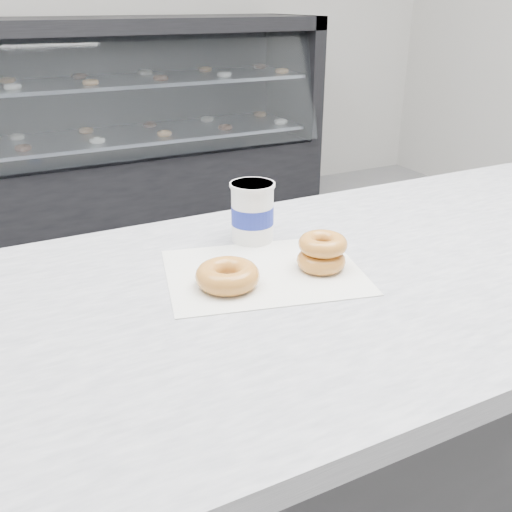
{
  "coord_description": "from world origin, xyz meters",
  "views": [
    {
      "loc": [
        -0.85,
        -1.35,
        1.34
      ],
      "look_at": [
        -0.44,
        -0.53,
        0.93
      ],
      "focal_mm": 40.0,
      "sensor_mm": 36.0,
      "label": 1
    }
  ],
  "objects_px": {
    "donut_single": "(228,276)",
    "coffee_cup": "(252,212)",
    "counter": "(437,418)",
    "display_case": "(126,150)",
    "donut_stack": "(322,252)"
  },
  "relations": [
    {
      "from": "donut_single",
      "to": "coffee_cup",
      "type": "distance_m",
      "value": 0.21
    },
    {
      "from": "donut_stack",
      "to": "coffee_cup",
      "type": "xyz_separation_m",
      "value": [
        -0.05,
        0.17,
        0.03
      ]
    },
    {
      "from": "donut_single",
      "to": "coffee_cup",
      "type": "xyz_separation_m",
      "value": [
        0.13,
        0.16,
        0.04
      ]
    },
    {
      "from": "display_case",
      "to": "counter",
      "type": "bearing_deg",
      "value": -90.0
    },
    {
      "from": "display_case",
      "to": "donut_stack",
      "type": "height_order",
      "value": "display_case"
    },
    {
      "from": "counter",
      "to": "donut_single",
      "type": "bearing_deg",
      "value": 176.35
    },
    {
      "from": "counter",
      "to": "coffee_cup",
      "type": "xyz_separation_m",
      "value": [
        -0.38,
        0.2,
        0.51
      ]
    },
    {
      "from": "counter",
      "to": "coffee_cup",
      "type": "bearing_deg",
      "value": 152.87
    },
    {
      "from": "donut_single",
      "to": "donut_stack",
      "type": "height_order",
      "value": "donut_stack"
    },
    {
      "from": "coffee_cup",
      "to": "display_case",
      "type": "bearing_deg",
      "value": 87.91
    },
    {
      "from": "donut_stack",
      "to": "donut_single",
      "type": "bearing_deg",
      "value": 176.3
    },
    {
      "from": "donut_single",
      "to": "donut_stack",
      "type": "xyz_separation_m",
      "value": [
        0.18,
        -0.01,
        0.01
      ]
    },
    {
      "from": "coffee_cup",
      "to": "counter",
      "type": "bearing_deg",
      "value": -20.64
    },
    {
      "from": "display_case",
      "to": "coffee_cup",
      "type": "height_order",
      "value": "display_case"
    },
    {
      "from": "donut_stack",
      "to": "coffee_cup",
      "type": "height_order",
      "value": "coffee_cup"
    }
  ]
}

